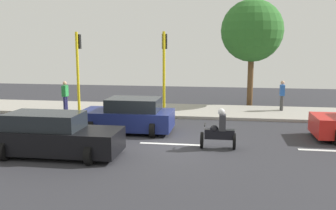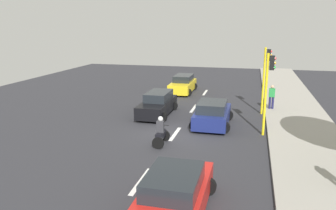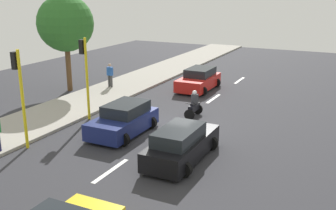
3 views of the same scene
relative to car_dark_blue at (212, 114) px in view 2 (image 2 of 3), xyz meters
name	(u,v)px [view 2 (image 2 of 3)]	position (x,y,z in m)	size (l,w,h in m)	color
ground_plane	(175,135)	(-1.80, -2.13, -0.76)	(40.00, 60.00, 0.10)	#2D2D33
sidewalk	(309,143)	(5.20, -2.13, -0.64)	(4.00, 60.00, 0.15)	#9E998E
lane_stripe_north	(141,181)	(-1.80, -8.13, -0.71)	(0.20, 2.40, 0.01)	white
lane_stripe_mid	(175,134)	(-1.80, -2.13, -0.71)	(0.20, 2.40, 0.01)	white
lane_stripe_south	(194,108)	(-1.80, 3.87, -0.71)	(0.20, 2.40, 0.01)	white
lane_stripe_far_south	(205,93)	(-1.80, 9.87, -0.71)	(0.20, 2.40, 0.01)	white
car_dark_blue	(212,114)	(0.00, 0.00, 0.00)	(2.33, 4.04, 1.52)	navy
car_black	(158,104)	(-3.89, 1.66, 0.00)	(2.13, 4.55, 1.52)	black
car_yellow_cab	(183,84)	(-3.78, 9.57, 0.00)	(2.17, 4.38, 1.52)	yellow
car_red	(175,193)	(0.00, -10.00, 0.00)	(2.36, 4.16, 1.52)	red
motorcycle	(161,133)	(-2.10, -4.02, -0.07)	(0.60, 1.30, 1.53)	black
pedestrian_near_signal	(272,96)	(3.60, 4.59, 0.35)	(0.40, 0.24, 1.69)	#1E1E4C
traffic_light_corner	(268,83)	(3.05, -1.10, 2.22)	(0.49, 0.24, 4.50)	yellow
traffic_light_midblock	(266,71)	(3.05, 3.53, 2.22)	(0.49, 0.24, 4.50)	yellow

